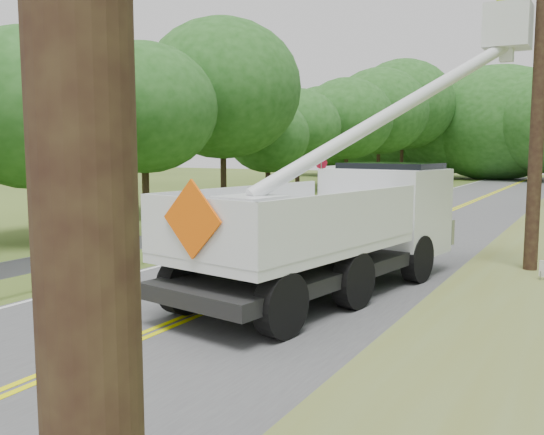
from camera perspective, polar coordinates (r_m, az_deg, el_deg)
The scene contains 9 objects.
ground at distance 8.67m, azimuth -20.42°, elevation -14.02°, with size 140.00×140.00×0.00m, color #3B4F1C.
road at distance 20.40m, azimuth 11.07°, elevation -1.87°, with size 7.20×96.00×0.03m.
guardrail at distance 22.70m, azimuth 2.15°, elevation 0.50°, with size 0.18×48.00×0.77m.
treeline_left at distance 41.88m, azimuth 5.11°, elevation 10.52°, with size 9.86×56.07×11.41m.
treeline_horizon at distance 61.62m, azimuth 24.40°, elevation 8.44°, with size 56.62×14.58×11.32m.
bucket_truck at distance 13.02m, azimuth 8.61°, elevation 0.69°, with size 5.28×7.92×7.34m.
suv_silver at distance 23.61m, azimuth 8.62°, elevation 1.16°, with size 2.45×5.31×1.47m, color silver.
suv_darkgrey at distance 30.78m, azimuth 12.70°, elevation 2.62°, with size 2.47×6.08×1.76m, color #3E4045.
stop_sign_permanent at distance 26.45m, azimuth 4.81°, elevation 4.01°, with size 0.56×0.14×2.65m.
Camera 1 is at (6.27, -5.18, 3.01)m, focal length 38.68 mm.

